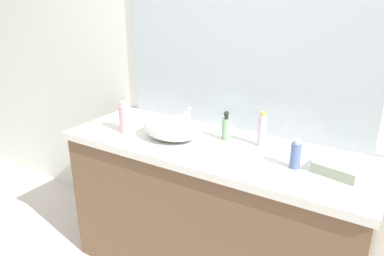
% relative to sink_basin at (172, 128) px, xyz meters
% --- Properties ---
extents(bathroom_wall_rear, '(6.00, 0.06, 2.60)m').
position_rel_sink_basin_xyz_m(bathroom_wall_rear, '(0.33, 0.38, 0.36)').
color(bathroom_wall_rear, silver).
rests_on(bathroom_wall_rear, ground).
extents(vanity_counter, '(1.71, 0.60, 0.88)m').
position_rel_sink_basin_xyz_m(vanity_counter, '(0.24, 0.04, -0.50)').
color(vanity_counter, brown).
rests_on(vanity_counter, ground).
extents(wall_mirror_panel, '(1.53, 0.01, 1.12)m').
position_rel_sink_basin_xyz_m(wall_mirror_panel, '(0.24, 0.34, 0.49)').
color(wall_mirror_panel, '#B2BCC6').
rests_on(wall_mirror_panel, vanity_counter).
extents(sink_basin, '(0.35, 0.26, 0.13)m').
position_rel_sink_basin_xyz_m(sink_basin, '(0.00, 0.00, 0.00)').
color(sink_basin, silver).
rests_on(sink_basin, vanity_counter).
extents(faucet, '(0.03, 0.14, 0.14)m').
position_rel_sink_basin_xyz_m(faucet, '(-0.00, 0.14, 0.02)').
color(faucet, silver).
rests_on(faucet, vanity_counter).
extents(soap_dispenser, '(0.05, 0.05, 0.17)m').
position_rel_sink_basin_xyz_m(soap_dispenser, '(0.27, 0.14, 0.01)').
color(soap_dispenser, gray).
rests_on(soap_dispenser, vanity_counter).
extents(lotion_bottle, '(0.05, 0.05, 0.14)m').
position_rel_sink_basin_xyz_m(lotion_bottle, '(0.70, -0.00, 0.00)').
color(lotion_bottle, '#5369A2').
rests_on(lotion_bottle, vanity_counter).
extents(perfume_bottle, '(0.05, 0.05, 0.19)m').
position_rel_sink_basin_xyz_m(perfume_bottle, '(0.47, 0.17, 0.03)').
color(perfume_bottle, '#C8ADD7').
rests_on(perfume_bottle, vanity_counter).
extents(spray_can, '(0.07, 0.07, 0.19)m').
position_rel_sink_basin_xyz_m(spray_can, '(-0.29, -0.05, 0.03)').
color(spray_can, '#D89AA3').
rests_on(spray_can, vanity_counter).
extents(folded_hand_towel, '(0.22, 0.18, 0.05)m').
position_rel_sink_basin_xyz_m(folded_hand_towel, '(0.89, 0.04, -0.04)').
color(folded_hand_towel, '#9FAC97').
rests_on(folded_hand_towel, vanity_counter).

